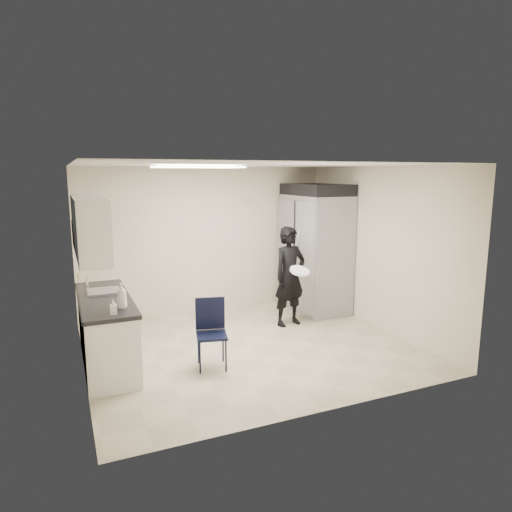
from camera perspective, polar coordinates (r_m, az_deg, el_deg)
name	(u,v)px	position (r m, az deg, el deg)	size (l,w,h in m)	color
floor	(249,347)	(6.76, -0.82, -11.28)	(4.50, 4.50, 0.00)	tan
ceiling	(249,165)	(6.29, -0.88, 11.34)	(4.50, 4.50, 0.00)	white
back_wall	(207,240)	(8.25, -6.19, 1.98)	(4.50, 4.50, 0.00)	beige
left_wall	(78,273)	(5.93, -21.38, -1.96)	(4.00, 4.00, 0.00)	beige
right_wall	(379,249)	(7.54, 15.15, 0.89)	(4.00, 4.00, 0.00)	beige
ceiling_panel	(198,167)	(6.46, -7.28, 10.96)	(1.20, 0.60, 0.02)	white
lower_counter	(106,333)	(6.36, -18.21, -9.08)	(0.60, 1.90, 0.86)	silver
countertop	(104,299)	(6.23, -18.45, -5.13)	(0.64, 1.95, 0.05)	black
sink	(104,295)	(6.48, -18.46, -4.69)	(0.42, 0.40, 0.14)	gray
faucet	(88,286)	(6.43, -20.31, -3.53)	(0.02, 0.02, 0.24)	silver
upper_cabinets	(89,227)	(6.05, -20.13, 3.40)	(0.35, 1.80, 0.75)	silver
towel_dispenser	(80,233)	(7.21, -21.11, 2.71)	(0.22, 0.30, 0.35)	black
notice_sticker_left	(78,277)	(6.04, -21.32, -2.51)	(0.00, 0.12, 0.07)	yellow
notice_sticker_right	(78,277)	(6.25, -21.37, -2.49)	(0.00, 0.12, 0.07)	yellow
commercial_fridge	(315,253)	(8.38, 7.40, 0.34)	(0.80, 1.35, 2.10)	gray
fridge_compressor	(317,190)	(8.26, 7.58, 8.23)	(0.80, 1.35, 0.20)	black
folding_chair	(212,335)	(5.97, -5.57, -9.86)	(0.38, 0.38, 0.87)	black
man_tuxedo	(290,276)	(7.50, 4.24, -2.56)	(0.60, 0.40, 1.64)	black
bucket_lid	(300,271)	(7.28, 5.50, -1.86)	(0.32, 0.32, 0.04)	white
soap_bottle_a	(122,296)	(5.64, -16.43, -4.76)	(0.12, 0.12, 0.30)	white
soap_bottle_b	(113,307)	(5.43, -17.40, -6.12)	(0.08, 0.08, 0.17)	#B2B2BE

